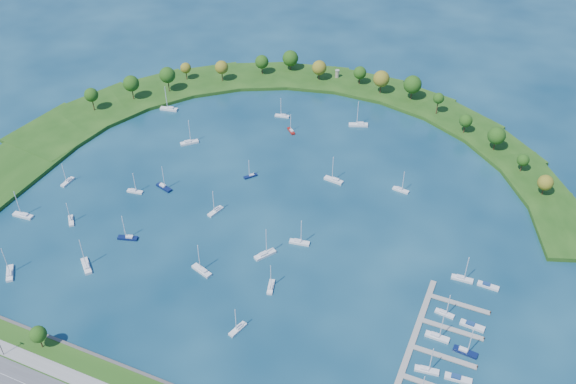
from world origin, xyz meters
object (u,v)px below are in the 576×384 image
at_px(docked_boat_7, 465,351).
at_px(moored_boat_11, 265,254).
at_px(moored_boat_15, 68,181).
at_px(docked_boat_5, 458,378).
at_px(moored_boat_6, 251,175).
at_px(moored_boat_21, 216,211).
at_px(harbor_tower, 337,74).
at_px(moored_boat_20, 86,266).
at_px(moored_boat_14, 334,180).
at_px(moored_boat_2, 164,187).
at_px(moored_boat_8, 238,328).
at_px(docked_boat_6, 437,336).
at_px(moored_boat_4, 10,273).
at_px(moored_boat_19, 169,108).
at_px(docked_boat_4, 427,370).
at_px(docked_boat_9, 472,325).
at_px(moored_boat_7, 71,220).
at_px(moored_boat_1, 271,286).
at_px(moored_boat_12, 202,270).
at_px(docked_boat_8, 445,313).
at_px(moored_boat_3, 401,189).
at_px(dock_system, 427,367).
at_px(moored_boat_13, 135,191).
at_px(docked_boat_11, 488,286).
at_px(moored_boat_10, 23,215).
at_px(moored_boat_5, 299,242).
at_px(moored_boat_16, 359,124).
at_px(moored_boat_9, 291,130).

bearing_deg(docked_boat_7, moored_boat_11, 174.07).
xyz_separation_m(moored_boat_15, docked_boat_5, (190.88, -36.66, -0.21)).
bearing_deg(moored_boat_6, moored_boat_21, 33.25).
xyz_separation_m(harbor_tower, moored_boat_20, (-38.37, -187.83, -3.42)).
relative_size(moored_boat_6, moored_boat_14, 0.71).
height_order(moored_boat_2, moored_boat_8, moored_boat_2).
xyz_separation_m(moored_boat_6, docked_boat_6, (103.57, -60.33, 0.08)).
bearing_deg(moored_boat_4, moored_boat_19, -36.48).
xyz_separation_m(moored_boat_2, docked_boat_4, (136.59, -51.77, -0.02)).
bearing_deg(docked_boat_9, moored_boat_7, -172.46).
bearing_deg(moored_boat_14, moored_boat_2, 35.23).
distance_m(moored_boat_7, moored_boat_14, 119.70).
bearing_deg(moored_boat_1, moored_boat_11, 16.26).
distance_m(moored_boat_11, moored_boat_20, 71.71).
bearing_deg(moored_boat_12, docked_boat_8, -151.31).
bearing_deg(moored_boat_8, moored_boat_6, -140.84).
distance_m(moored_boat_12, moored_boat_20, 46.65).
distance_m(moored_boat_3, moored_boat_20, 141.99).
distance_m(dock_system, docked_boat_4, 1.56).
distance_m(moored_boat_20, docked_boat_7, 148.79).
bearing_deg(harbor_tower, moored_boat_1, -78.54).
bearing_deg(moored_boat_12, moored_boat_13, -12.56).
xyz_separation_m(moored_boat_6, moored_boat_14, (37.54, 12.45, 0.11)).
relative_size(docked_boat_6, docked_boat_7, 1.01).
distance_m(dock_system, moored_boat_11, 79.26).
relative_size(moored_boat_6, docked_boat_11, 1.16).
relative_size(harbor_tower, moored_boat_6, 0.48).
height_order(moored_boat_10, moored_boat_12, moored_boat_12).
height_order(moored_boat_5, docked_boat_7, docked_boat_7).
xyz_separation_m(moored_boat_13, moored_boat_20, (10.08, -48.97, 0.09)).
height_order(moored_boat_5, moored_boat_16, moored_boat_16).
bearing_deg(moored_boat_21, docked_boat_8, 94.77).
height_order(dock_system, docked_boat_5, docked_boat_5).
bearing_deg(docked_boat_5, moored_boat_5, 146.87).
height_order(harbor_tower, moored_boat_15, moored_boat_15).
height_order(harbor_tower, docked_boat_8, docked_boat_8).
distance_m(moored_boat_10, docked_boat_5, 193.06).
distance_m(moored_boat_8, docked_boat_11, 98.02).
xyz_separation_m(moored_boat_8, docked_boat_7, (77.39, 22.50, 0.03)).
relative_size(moored_boat_1, docked_boat_4, 0.93).
xyz_separation_m(moored_boat_1, moored_boat_12, (-28.83, -2.93, 0.07)).
bearing_deg(moored_boat_11, moored_boat_21, 95.13).
xyz_separation_m(moored_boat_3, moored_boat_12, (-58.37, -82.44, 0.08)).
distance_m(moored_boat_3, docked_boat_9, 81.77).
height_order(moored_boat_9, moored_boat_19, moored_boat_19).
distance_m(moored_boat_2, moored_boat_16, 109.64).
xyz_separation_m(moored_boat_10, moored_boat_13, (35.12, 34.20, -0.08)).
distance_m(moored_boat_4, moored_boat_8, 96.22).
height_order(harbor_tower, docked_boat_7, docked_boat_7).
relative_size(moored_boat_5, moored_boat_9, 1.23).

